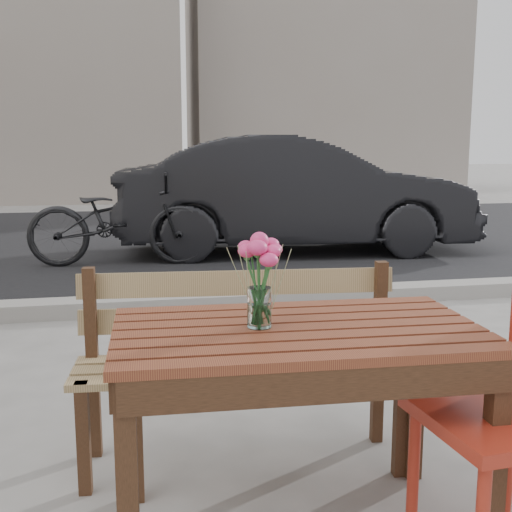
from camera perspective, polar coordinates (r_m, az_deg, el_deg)
The scene contains 7 objects.
street at distance 7.01m, azimuth -9.04°, elevation -0.43°, with size 30.00×8.12×0.12m.
backdrop_buildings at distance 16.40m, azimuth -10.39°, elevation 17.83°, with size 15.50×4.00×8.00m.
main_table at distance 2.04m, azimuth 3.70°, elevation -9.39°, with size 1.16×0.71×0.70m.
main_bench at distance 2.58m, azimuth -1.38°, elevation -7.58°, with size 1.32×0.50×0.80m.
main_vase at distance 1.95m, azimuth 0.30°, elevation -1.13°, with size 0.16×0.16×0.30m.
parked_car at distance 7.67m, azimuth 3.39°, elevation 5.48°, with size 1.45×4.17×1.37m, color black.
bicycle at distance 6.92m, azimuth -12.11°, elevation 3.25°, with size 0.66×1.89×0.99m, color black.
Camera 1 is at (-0.29, -1.83, 1.25)m, focal length 45.00 mm.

